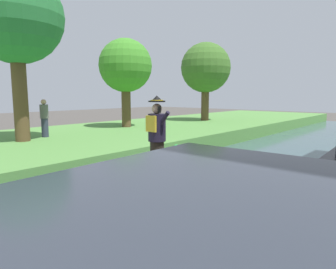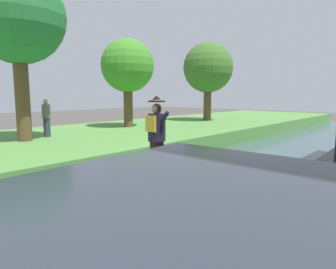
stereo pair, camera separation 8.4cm
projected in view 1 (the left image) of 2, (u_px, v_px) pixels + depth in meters
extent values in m
plane|color=#4C4742|center=(214.00, 185.00, 8.52)|extent=(80.00, 80.00, 0.00)
cube|color=#3D565B|center=(214.00, 183.00, 8.51)|extent=(5.56, 48.00, 0.10)
cube|color=#568E42|center=(75.00, 144.00, 13.25)|extent=(9.07, 48.00, 0.79)
cube|color=#333842|center=(175.00, 186.00, 7.15)|extent=(2.08, 4.31, 0.56)
cube|color=#997A56|center=(175.00, 174.00, 7.11)|extent=(1.91, 3.97, 0.05)
cylinder|color=black|center=(157.00, 159.00, 6.81)|extent=(0.32, 0.32, 0.82)
cylinder|color=black|center=(157.00, 128.00, 6.71)|extent=(0.40, 0.40, 0.62)
cube|color=gold|center=(151.00, 124.00, 6.55)|extent=(0.28, 0.06, 0.36)
sphere|color=#DBA884|center=(157.00, 109.00, 6.65)|extent=(0.23, 0.23, 0.23)
cylinder|color=black|center=(157.00, 101.00, 6.63)|extent=(0.38, 0.38, 0.03)
cone|color=black|center=(157.00, 98.00, 6.62)|extent=(0.26, 0.26, 0.12)
cylinder|color=gold|center=(157.00, 100.00, 6.63)|extent=(0.29, 0.29, 0.02)
cylinder|color=black|center=(163.00, 120.00, 6.51)|extent=(0.38, 0.09, 0.43)
cube|color=black|center=(159.00, 109.00, 6.52)|extent=(0.03, 0.08, 0.15)
ellipsoid|color=green|center=(177.00, 158.00, 7.87)|extent=(0.26, 0.32, 0.40)
sphere|color=green|center=(176.00, 148.00, 7.80)|extent=(0.20, 0.20, 0.20)
cone|color=yellow|center=(174.00, 149.00, 7.73)|extent=(0.09, 0.09, 0.09)
ellipsoid|color=red|center=(173.00, 157.00, 7.96)|extent=(0.08, 0.20, 0.32)
ellipsoid|color=red|center=(182.00, 159.00, 7.77)|extent=(0.08, 0.20, 0.32)
cylinder|color=brown|center=(20.00, 96.00, 11.30)|extent=(0.54, 0.54, 3.45)
sphere|color=#297538|center=(15.00, 15.00, 10.90)|extent=(3.51, 3.51, 3.51)
cylinder|color=brown|center=(126.00, 106.00, 16.45)|extent=(0.50, 0.50, 2.35)
sphere|color=#418F29|center=(125.00, 66.00, 16.16)|extent=(2.89, 2.89, 2.89)
cylinder|color=brown|center=(205.00, 103.00, 20.60)|extent=(0.53, 0.53, 2.43)
sphere|color=#3F6C28|center=(206.00, 68.00, 20.28)|extent=(3.39, 3.39, 3.39)
cylinder|color=#33384C|center=(45.00, 128.00, 12.58)|extent=(0.28, 0.28, 0.80)
cylinder|color=slate|center=(44.00, 111.00, 12.49)|extent=(0.34, 0.34, 0.58)
sphere|color=#DBA884|center=(43.00, 102.00, 12.44)|extent=(0.22, 0.22, 0.22)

